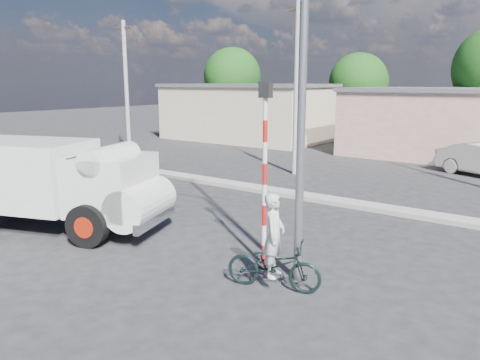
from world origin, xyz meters
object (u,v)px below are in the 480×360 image
Objects in this scene: bicycle at (274,265)px; streetlight at (296,52)px; traffic_pole at (265,159)px; truck at (59,182)px; cyclist at (274,249)px.

streetlight reaches higher than bicycle.
bicycle is at bearing -91.92° from streetlight.
traffic_pole is 0.48× the size of streetlight.
truck is 7.37m from cyclist.
streetlight is (0.02, 0.70, 4.06)m from cyclist.
truck is 8.21m from streetlight.
cyclist is 0.20× the size of streetlight.
bicycle is (7.35, 0.26, -0.93)m from truck.
cyclist is at bearing -17.96° from truck.
cyclist is 2.17m from traffic_pole.
traffic_pole is 2.56m from streetlight.
truck is 1.56× the size of traffic_pole.
truck is at bearing -168.89° from traffic_pole.
bicycle is 2.46m from traffic_pole.
streetlight is at bearing -12.55° from truck.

